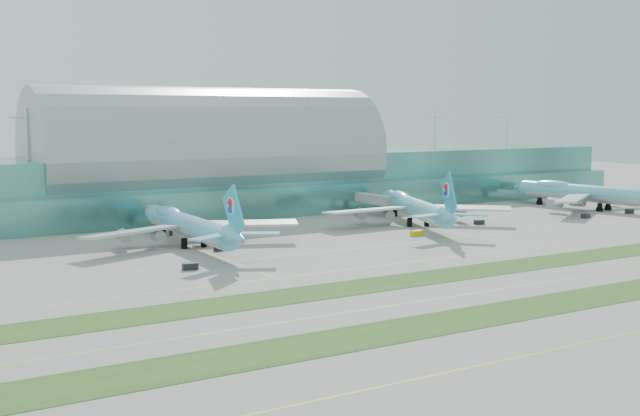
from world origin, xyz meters
TOP-DOWN VIEW (x-y plane):
  - ground at (0.00, 0.00)m, footprint 700.00×700.00m
  - terminal at (0.01, 128.79)m, footprint 340.00×69.10m
  - grass_strip_near at (0.00, -28.00)m, footprint 420.00×12.00m
  - grass_strip_far at (0.00, 2.00)m, footprint 420.00×12.00m
  - taxiline_b at (0.00, -14.00)m, footprint 420.00×0.35m
  - taxiline_c at (0.00, 18.00)m, footprint 420.00×0.35m
  - taxiline_d at (0.00, 40.00)m, footprint 420.00×0.35m
  - airliner_b at (-33.14, 66.29)m, footprint 58.85×66.72m
  - airliner_c at (41.44, 67.35)m, footprint 56.31×65.57m
  - airliner_d at (119.68, 64.89)m, footprint 62.69×71.94m
  - gse_c at (-44.97, 35.76)m, footprint 3.57×2.24m
  - gse_d at (-29.14, 54.98)m, footprint 3.67×2.16m
  - gse_e at (28.47, 49.25)m, footprint 4.15×2.69m
  - gse_f at (59.14, 57.47)m, footprint 3.39×2.44m
  - gse_g at (99.45, 50.79)m, footprint 3.47×2.54m
  - gse_h at (122.06, 51.36)m, footprint 3.33×1.72m

SIDE VIEW (x-z plane):
  - ground at x=0.00m, z-range 0.00..0.00m
  - taxiline_b at x=0.00m, z-range 0.00..0.01m
  - taxiline_c at x=0.00m, z-range 0.00..0.01m
  - taxiline_d at x=0.00m, z-range 0.00..0.01m
  - grass_strip_near at x=0.00m, z-range 0.00..0.08m
  - grass_strip_far at x=0.00m, z-range 0.00..0.08m
  - gse_d at x=-29.14m, z-range 0.00..1.30m
  - gse_g at x=99.45m, z-range 0.00..1.40m
  - gse_f at x=59.14m, z-range 0.00..1.43m
  - gse_e at x=28.47m, z-range 0.00..1.48m
  - gse_c at x=-44.97m, z-range 0.00..1.53m
  - gse_h at x=122.06m, z-range 0.00..1.55m
  - airliner_b at x=-33.14m, z-range -3.52..14.86m
  - airliner_c at x=41.44m, z-range -3.58..15.12m
  - airliner_d at x=119.68m, z-range -3.81..16.07m
  - terminal at x=0.01m, z-range -3.77..32.23m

